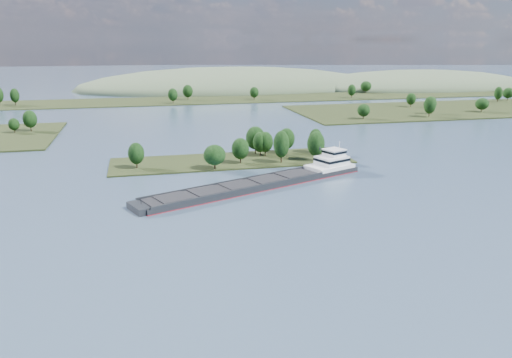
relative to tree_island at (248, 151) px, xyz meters
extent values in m
plane|color=#385062|center=(-6.75, -59.28, -4.10)|extent=(1800.00, 1800.00, 0.00)
cube|color=black|center=(-6.75, 0.72, -4.10)|extent=(100.00, 30.00, 1.20)
cylinder|color=black|center=(12.10, -8.40, -1.32)|extent=(0.50, 0.50, 4.35)
ellipsoid|color=black|center=(12.10, -8.40, 4.20)|extent=(6.65, 6.65, 11.18)
cylinder|color=black|center=(5.55, 10.11, -1.49)|extent=(0.50, 0.50, 4.01)
ellipsoid|color=black|center=(5.55, 10.11, 3.61)|extent=(8.63, 8.63, 10.31)
cylinder|color=black|center=(-4.42, -5.58, -1.79)|extent=(0.50, 0.50, 3.42)
ellipsoid|color=black|center=(-4.42, -5.58, 2.56)|extent=(7.21, 7.21, 8.79)
cylinder|color=black|center=(6.51, 5.28, -1.78)|extent=(0.50, 0.50, 3.43)
ellipsoid|color=black|center=(6.51, 5.28, 2.59)|extent=(6.39, 6.39, 8.83)
cylinder|color=black|center=(-16.09, -12.52, -1.93)|extent=(0.50, 0.50, 3.14)
ellipsoid|color=black|center=(-16.09, -12.52, 2.06)|extent=(8.71, 8.71, 8.07)
cylinder|color=black|center=(-45.75, -4.33, -1.82)|extent=(0.50, 0.50, 3.36)
ellipsoid|color=black|center=(-45.75, -4.33, 2.46)|extent=(6.35, 6.35, 8.64)
cylinder|color=black|center=(8.75, 5.01, -1.75)|extent=(0.50, 0.50, 3.49)
ellipsoid|color=black|center=(8.75, 5.01, 2.68)|extent=(6.87, 6.87, 8.97)
cylinder|color=black|center=(32.09, 6.10, -1.72)|extent=(0.50, 0.50, 3.54)
ellipsoid|color=black|center=(32.09, 6.10, 2.78)|extent=(6.05, 6.05, 9.11)
cylinder|color=black|center=(26.94, -8.49, -1.47)|extent=(0.50, 0.50, 4.06)
ellipsoid|color=black|center=(26.94, -8.49, 3.69)|extent=(7.34, 7.34, 10.43)
cylinder|color=black|center=(19.30, 8.25, -1.66)|extent=(0.50, 0.50, 3.67)
ellipsoid|color=black|center=(19.30, 8.25, 3.01)|extent=(7.38, 7.38, 9.44)
cylinder|color=black|center=(-101.89, 92.46, -1.41)|extent=(0.50, 0.50, 3.77)
ellipsoid|color=black|center=(-101.89, 92.46, 3.39)|extent=(7.61, 7.61, 9.70)
cylinder|color=black|center=(-109.55, 89.09, -1.99)|extent=(0.50, 0.50, 2.61)
ellipsoid|color=black|center=(-109.55, 89.09, 1.33)|extent=(5.81, 5.81, 6.71)
cube|color=black|center=(223.25, 120.72, -4.10)|extent=(320.00, 90.00, 1.60)
cylinder|color=black|center=(94.87, 90.64, -1.75)|extent=(0.50, 0.50, 3.10)
ellipsoid|color=black|center=(94.87, 90.64, 2.19)|extent=(7.97, 7.97, 7.97)
cylinder|color=black|center=(253.53, 154.67, -1.57)|extent=(0.50, 0.50, 3.45)
ellipsoid|color=black|center=(253.53, 154.67, 2.82)|extent=(8.53, 8.53, 8.88)
cylinder|color=black|center=(188.48, 101.03, -1.71)|extent=(0.50, 0.50, 3.17)
ellipsoid|color=black|center=(188.48, 101.03, 2.31)|extent=(9.06, 9.06, 8.14)
cylinder|color=black|center=(140.12, 88.60, -1.10)|extent=(0.50, 0.50, 4.38)
ellipsoid|color=black|center=(140.12, 88.60, 4.46)|extent=(7.87, 7.87, 11.26)
cylinder|color=black|center=(149.20, 100.32, -1.39)|extent=(0.50, 0.50, 3.80)
ellipsoid|color=black|center=(149.20, 100.32, 3.44)|extent=(5.97, 5.97, 9.78)
cylinder|color=black|center=(154.49, 136.44, -1.60)|extent=(0.50, 0.50, 3.39)
ellipsoid|color=black|center=(154.49, 136.44, 2.71)|extent=(7.18, 7.18, 8.72)
cylinder|color=black|center=(238.51, 147.85, -1.28)|extent=(0.50, 0.50, 4.02)
ellipsoid|color=black|center=(238.51, 147.85, 3.83)|extent=(6.33, 6.33, 10.35)
cube|color=black|center=(-6.75, 220.72, -4.10)|extent=(900.00, 60.00, 1.20)
cylinder|color=black|center=(-146.62, 217.07, -1.14)|extent=(0.50, 0.50, 4.72)
cylinder|color=black|center=(136.35, 203.16, -1.58)|extent=(0.50, 0.50, 3.83)
ellipsoid|color=black|center=(136.35, 203.16, 3.30)|extent=(6.97, 6.97, 9.86)
cylinder|color=black|center=(-2.51, 222.91, -1.45)|extent=(0.50, 0.50, 4.08)
ellipsoid|color=black|center=(-2.51, 222.91, 3.74)|extent=(8.56, 8.56, 10.50)
cylinder|color=black|center=(165.64, 236.96, -1.65)|extent=(0.50, 0.50, 3.69)
ellipsoid|color=black|center=(165.64, 236.96, 3.05)|extent=(10.22, 10.22, 9.50)
cylinder|color=black|center=(-135.24, 216.69, -1.37)|extent=(0.50, 0.50, 4.24)
ellipsoid|color=black|center=(-135.24, 216.69, 4.02)|extent=(6.91, 6.91, 10.91)
cylinder|color=black|center=(51.67, 210.12, -1.74)|extent=(0.50, 0.50, 3.50)
ellipsoid|color=black|center=(51.67, 210.12, 2.71)|extent=(7.62, 7.62, 9.00)
cylinder|color=black|center=(-16.53, 200.76, -1.55)|extent=(0.50, 0.50, 3.88)
ellipsoid|color=black|center=(-16.53, 200.76, 3.38)|extent=(7.70, 7.70, 9.98)
ellipsoid|color=#485B3E|center=(253.25, 290.72, -4.10)|extent=(260.00, 140.00, 36.00)
ellipsoid|color=#485B3E|center=(53.25, 320.72, -4.10)|extent=(320.00, 160.00, 44.00)
cube|color=black|center=(-4.87, -38.47, -3.55)|extent=(85.04, 43.48, 2.41)
cube|color=maroon|center=(-4.87, -38.47, -4.04)|extent=(85.32, 43.77, 0.27)
cube|color=black|center=(-15.00, -36.86, -2.02)|extent=(62.84, 26.27, 0.87)
cube|color=black|center=(-10.91, -46.76, -2.02)|extent=(62.84, 26.27, 0.87)
cube|color=black|center=(-12.95, -41.81, -2.18)|extent=(64.40, 34.13, 0.33)
cube|color=black|center=(-35.19, -50.99, -1.85)|extent=(12.52, 12.04, 0.38)
cube|color=black|center=(-24.07, -46.40, -1.85)|extent=(12.52, 12.04, 0.38)
cube|color=black|center=(-12.95, -41.81, -1.85)|extent=(12.52, 12.04, 0.38)
cube|color=black|center=(-1.83, -37.22, -1.85)|extent=(12.52, 12.04, 0.38)
cube|color=black|center=(9.28, -32.63, -1.85)|extent=(12.52, 12.04, 0.38)
cube|color=black|center=(-45.80, -55.37, -3.11)|extent=(6.79, 10.35, 2.19)
cylinder|color=black|center=(-44.79, -54.95, -1.58)|extent=(0.34, 0.34, 2.41)
cube|color=white|center=(26.47, -25.54, -1.69)|extent=(20.18, 16.38, 1.31)
cube|color=white|center=(27.48, -25.12, 0.50)|extent=(13.45, 12.26, 3.28)
cube|color=black|center=(27.48, -25.12, 0.94)|extent=(13.73, 12.54, 0.98)
cube|color=white|center=(28.49, -24.71, 3.34)|extent=(8.57, 8.57, 2.41)
cube|color=black|center=(28.49, -24.71, 3.78)|extent=(8.85, 8.85, 0.87)
cube|color=white|center=(28.49, -24.71, 4.65)|extent=(9.14, 9.14, 0.22)
cylinder|color=white|center=(31.02, -23.66, 5.97)|extent=(0.29, 0.29, 2.84)
cylinder|color=black|center=(23.20, -23.34, 4.87)|extent=(0.71, 0.71, 1.31)
camera|label=1|loc=(-43.94, -199.99, 45.34)|focal=35.00mm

